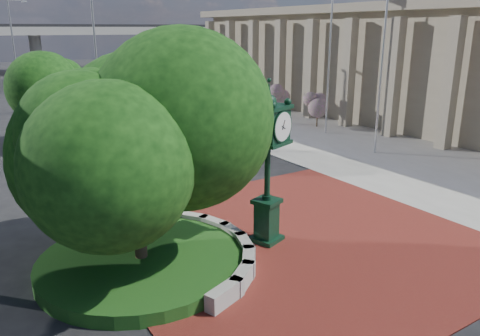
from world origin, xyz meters
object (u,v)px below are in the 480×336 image
object	(u,v)px
parked_car	(58,89)
street_lamp_near	(98,43)
post_clock	(268,157)
street_lamp_far	(15,39)
flagpole_a	(383,57)
flagpole_b	(330,50)

from	to	relation	value
parked_car	street_lamp_near	distance (m)	14.07
post_clock	street_lamp_far	distance (m)	44.75
parked_car	flagpole_a	xyz separation A→B (m)	(9.97, -34.09, 4.60)
post_clock	street_lamp_near	xyz separation A→B (m)	(2.84, 27.00, 2.85)
street_lamp_far	post_clock	bearing A→B (deg)	-89.07
flagpole_b	street_lamp_far	size ratio (longest dim) A/B	1.10
post_clock	flagpole_b	xyz separation A→B (m)	(13.37, 11.51, 2.57)
flagpole_a	street_lamp_far	size ratio (longest dim) A/B	1.08
post_clock	flagpole_b	size ratio (longest dim) A/B	0.50
post_clock	parked_car	world-z (taller)	post_clock
post_clock	flagpole_a	xyz separation A→B (m)	(12.12, 6.05, 2.46)
street_lamp_near	street_lamp_far	world-z (taller)	street_lamp_near
post_clock	street_lamp_near	bearing A→B (deg)	83.99
street_lamp_near	flagpole_a	bearing A→B (deg)	-66.12
street_lamp_far	parked_car	bearing A→B (deg)	-57.60
flagpole_a	street_lamp_near	world-z (taller)	flagpole_a
post_clock	parked_car	bearing A→B (deg)	86.94
flagpole_a	street_lamp_far	bearing A→B (deg)	108.39
post_clock	flagpole_a	world-z (taller)	flagpole_a
parked_car	street_lamp_far	distance (m)	7.29
post_clock	flagpole_b	distance (m)	17.83
parked_car	flagpole_b	world-z (taller)	flagpole_b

